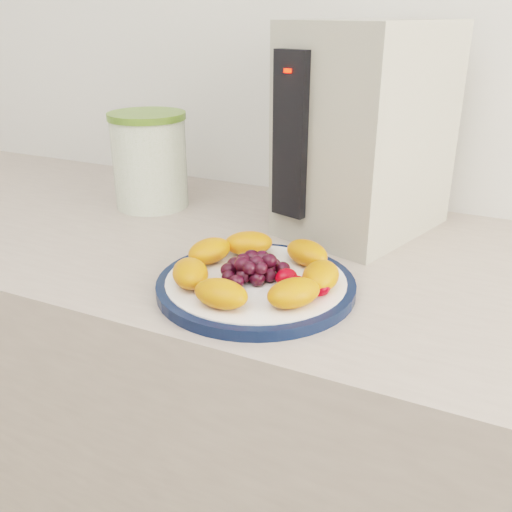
% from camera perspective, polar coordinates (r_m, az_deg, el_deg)
% --- Properties ---
extents(counter, '(3.50, 0.60, 0.90)m').
position_cam_1_polar(counter, '(1.16, 0.05, -19.84)').
color(counter, '#AB9A8E').
rests_on(counter, floor).
extents(cabinet_face, '(3.48, 0.58, 0.84)m').
position_cam_1_polar(cabinet_face, '(1.18, 0.05, -20.90)').
color(cabinet_face, '#90614B').
rests_on(cabinet_face, floor).
extents(plate_rim, '(0.26, 0.26, 0.01)m').
position_cam_1_polar(plate_rim, '(0.76, 0.00, -2.95)').
color(plate_rim, '#0B1734').
rests_on(plate_rim, counter).
extents(plate_face, '(0.24, 0.24, 0.02)m').
position_cam_1_polar(plate_face, '(0.76, 0.00, -2.89)').
color(plate_face, white).
rests_on(plate_face, counter).
extents(canister, '(0.17, 0.17, 0.16)m').
position_cam_1_polar(canister, '(1.09, -10.55, 9.08)').
color(canister, '#3C6010').
rests_on(canister, counter).
extents(canister_lid, '(0.18, 0.18, 0.01)m').
position_cam_1_polar(canister_lid, '(1.08, -10.90, 13.61)').
color(canister_lid, '#53742B').
rests_on(canister_lid, canister).
extents(appliance_body, '(0.26, 0.31, 0.33)m').
position_cam_1_polar(appliance_body, '(0.96, 11.09, 12.19)').
color(appliance_body, '#A5A090').
rests_on(appliance_body, counter).
extents(appliance_panel, '(0.06, 0.03, 0.25)m').
position_cam_1_polar(appliance_panel, '(0.87, 3.52, 11.84)').
color(appliance_panel, black).
rests_on(appliance_panel, appliance_body).
extents(appliance_led, '(0.01, 0.01, 0.01)m').
position_cam_1_polar(appliance_led, '(0.85, 3.22, 18.02)').
color(appliance_led, '#FF0C05').
rests_on(appliance_led, appliance_panel).
extents(fruit_plate, '(0.23, 0.22, 0.03)m').
position_cam_1_polar(fruit_plate, '(0.75, 0.22, -1.28)').
color(fruit_plate, '#D45A11').
rests_on(fruit_plate, plate_face).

